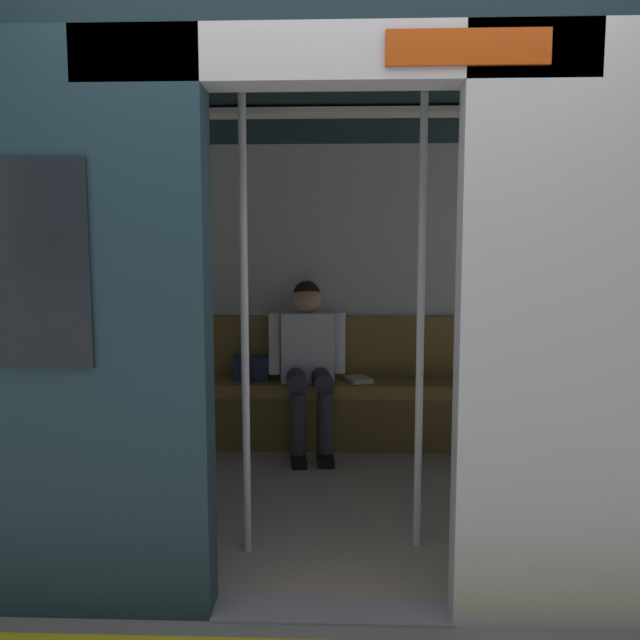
{
  "coord_description": "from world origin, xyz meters",
  "views": [
    {
      "loc": [
        -0.04,
        2.3,
        1.41
      ],
      "look_at": [
        0.09,
        -1.19,
        1.03
      ],
      "focal_mm": 34.89,
      "sensor_mm": 36.0,
      "label": 1
    }
  ],
  "objects_px": {
    "book": "(358,379)",
    "grab_pole_door": "(245,323)",
    "handbag": "(252,368)",
    "train_car": "(324,232)",
    "bench_seat": "(336,397)",
    "grab_pole_far": "(420,321)",
    "person_seated": "(308,353)"
  },
  "relations": [
    {
      "from": "book",
      "to": "grab_pole_door",
      "type": "height_order",
      "value": "grab_pole_door"
    },
    {
      "from": "book",
      "to": "handbag",
      "type": "bearing_deg",
      "value": -23.19
    },
    {
      "from": "train_car",
      "to": "grab_pole_door",
      "type": "xyz_separation_m",
      "value": [
        0.34,
        0.66,
        -0.43
      ]
    },
    {
      "from": "grab_pole_door",
      "to": "handbag",
      "type": "bearing_deg",
      "value": -82.67
    },
    {
      "from": "train_car",
      "to": "handbag",
      "type": "xyz_separation_m",
      "value": [
        0.56,
        -1.03,
        -0.96
      ]
    },
    {
      "from": "bench_seat",
      "to": "book",
      "type": "bearing_deg",
      "value": -171.18
    },
    {
      "from": "train_car",
      "to": "bench_seat",
      "type": "height_order",
      "value": "train_car"
    },
    {
      "from": "train_car",
      "to": "grab_pole_far",
      "type": "bearing_deg",
      "value": 129.12
    },
    {
      "from": "train_car",
      "to": "grab_pole_door",
      "type": "bearing_deg",
      "value": 62.46
    },
    {
      "from": "bench_seat",
      "to": "person_seated",
      "type": "xyz_separation_m",
      "value": [
        0.2,
        0.05,
        0.33
      ]
    },
    {
      "from": "person_seated",
      "to": "book",
      "type": "xyz_separation_m",
      "value": [
        -0.36,
        -0.08,
        -0.2
      ]
    },
    {
      "from": "handbag",
      "to": "grab_pole_door",
      "type": "relative_size",
      "value": 0.12
    },
    {
      "from": "person_seated",
      "to": "handbag",
      "type": "xyz_separation_m",
      "value": [
        0.42,
        -0.11,
        -0.13
      ]
    },
    {
      "from": "bench_seat",
      "to": "person_seated",
      "type": "height_order",
      "value": "person_seated"
    },
    {
      "from": "grab_pole_far",
      "to": "grab_pole_door",
      "type": "bearing_deg",
      "value": 6.42
    },
    {
      "from": "train_car",
      "to": "book",
      "type": "relative_size",
      "value": 29.09
    },
    {
      "from": "book",
      "to": "person_seated",
      "type": "bearing_deg",
      "value": -8.56
    },
    {
      "from": "person_seated",
      "to": "grab_pole_far",
      "type": "height_order",
      "value": "grab_pole_far"
    },
    {
      "from": "bench_seat",
      "to": "person_seated",
      "type": "distance_m",
      "value": 0.39
    },
    {
      "from": "handbag",
      "to": "book",
      "type": "bearing_deg",
      "value": 177.19
    },
    {
      "from": "person_seated",
      "to": "book",
      "type": "distance_m",
      "value": 0.42
    },
    {
      "from": "person_seated",
      "to": "grab_pole_far",
      "type": "bearing_deg",
      "value": 112.2
    },
    {
      "from": "train_car",
      "to": "bench_seat",
      "type": "distance_m",
      "value": 1.51
    },
    {
      "from": "bench_seat",
      "to": "grab_pole_door",
      "type": "xyz_separation_m",
      "value": [
        0.4,
        1.62,
        0.73
      ]
    },
    {
      "from": "grab_pole_far",
      "to": "handbag",
      "type": "bearing_deg",
      "value": -57.4
    },
    {
      "from": "handbag",
      "to": "grab_pole_far",
      "type": "height_order",
      "value": "grab_pole_far"
    },
    {
      "from": "train_car",
      "to": "grab_pole_far",
      "type": "xyz_separation_m",
      "value": [
        -0.46,
        0.57,
        -0.43
      ]
    },
    {
      "from": "person_seated",
      "to": "handbag",
      "type": "relative_size",
      "value": 4.63
    },
    {
      "from": "bench_seat",
      "to": "grab_pole_far",
      "type": "height_order",
      "value": "grab_pole_far"
    },
    {
      "from": "book",
      "to": "grab_pole_door",
      "type": "xyz_separation_m",
      "value": [
        0.56,
        1.65,
        0.6
      ]
    },
    {
      "from": "book",
      "to": "grab_pole_door",
      "type": "relative_size",
      "value": 0.1
    },
    {
      "from": "handbag",
      "to": "grab_pole_door",
      "type": "xyz_separation_m",
      "value": [
        -0.22,
        1.69,
        0.53
      ]
    }
  ]
}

